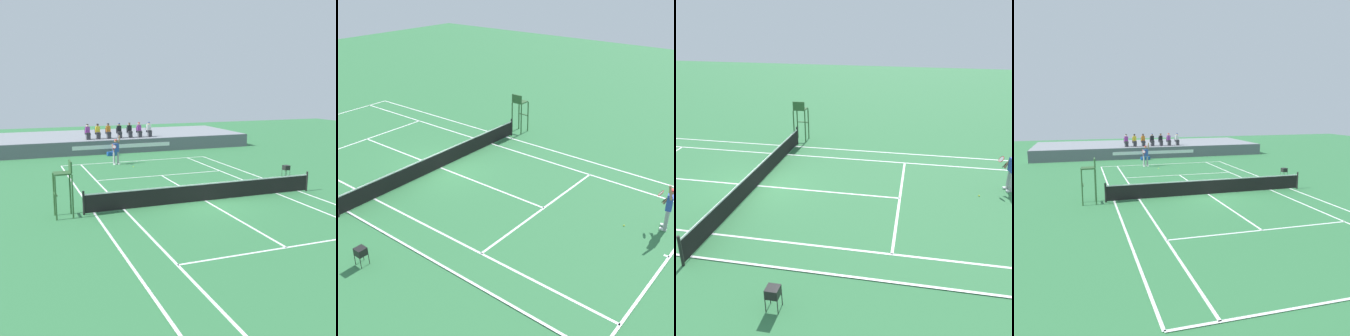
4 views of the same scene
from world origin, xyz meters
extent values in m
plane|color=#337542|center=(0.00, 0.00, 0.00)|extent=(80.00, 80.00, 0.00)
cube|color=#337542|center=(0.00, 0.00, 0.01)|extent=(10.98, 23.78, 0.02)
cube|color=white|center=(0.00, 11.89, 0.02)|extent=(10.98, 0.10, 0.01)
cube|color=white|center=(-5.49, 0.00, 0.02)|extent=(0.10, 23.78, 0.01)
cube|color=white|center=(5.49, 0.00, 0.02)|extent=(0.10, 23.78, 0.01)
cube|color=white|center=(-4.11, 0.00, 0.02)|extent=(0.10, 23.78, 0.01)
cube|color=white|center=(4.11, 0.00, 0.02)|extent=(0.10, 23.78, 0.01)
cube|color=white|center=(0.00, 6.40, 0.02)|extent=(8.22, 0.10, 0.01)
cube|color=white|center=(0.00, -6.40, 0.02)|extent=(8.22, 0.10, 0.01)
cube|color=white|center=(0.00, 0.00, 0.02)|extent=(0.10, 12.80, 0.01)
cube|color=white|center=(0.00, 11.79, 0.02)|extent=(0.10, 0.20, 0.01)
cylinder|color=black|center=(-5.94, 0.00, 0.54)|extent=(0.10, 0.10, 1.07)
cube|color=black|center=(0.00, 0.00, 0.48)|extent=(11.78, 0.02, 0.84)
cube|color=white|center=(0.00, 0.00, 0.90)|extent=(11.78, 0.03, 0.06)
cylinder|color=#9E9EA3|center=(-1.58, 11.13, 0.46)|extent=(0.15, 0.15, 0.92)
cylinder|color=#9E9EA3|center=(-1.89, 11.05, 0.46)|extent=(0.15, 0.15, 0.92)
cube|color=white|center=(-1.57, 11.07, 0.05)|extent=(0.18, 0.30, 0.10)
cube|color=white|center=(-1.88, 10.99, 0.05)|extent=(0.18, 0.30, 0.10)
cube|color=#2D4CA8|center=(-1.74, 11.09, 1.22)|extent=(0.45, 0.33, 0.60)
sphere|color=#A37556|center=(-1.74, 11.09, 1.69)|extent=(0.22, 0.22, 0.22)
cylinder|color=red|center=(-1.74, 11.09, 1.78)|extent=(0.21, 0.21, 0.06)
cylinder|color=#A37556|center=(-1.48, 11.12, 1.78)|extent=(0.14, 0.23, 0.61)
cylinder|color=#A37556|center=(-1.97, 10.93, 1.24)|extent=(0.17, 0.34, 0.56)
cylinder|color=black|center=(-1.98, 10.80, 1.11)|extent=(0.08, 0.19, 0.25)
torus|color=red|center=(-1.98, 10.63, 1.37)|extent=(0.34, 0.26, 0.26)
cylinder|color=silver|center=(-1.98, 10.63, 1.37)|extent=(0.30, 0.22, 0.22)
sphere|color=#D1E533|center=(-0.87, 9.73, 0.03)|extent=(0.07, 0.07, 0.07)
cylinder|color=#2D562D|center=(-7.15, -0.35, 0.95)|extent=(0.07, 0.07, 1.90)
cylinder|color=#2D562D|center=(-7.15, 0.35, 0.95)|extent=(0.07, 0.07, 1.90)
cylinder|color=#2D562D|center=(-6.45, -0.35, 0.95)|extent=(0.07, 0.07, 1.90)
cylinder|color=#2D562D|center=(-6.45, 0.35, 0.95)|extent=(0.07, 0.07, 1.90)
cube|color=#2D562D|center=(-6.80, 0.00, 1.93)|extent=(0.70, 0.70, 0.06)
cube|color=#2D562D|center=(-6.45, 0.00, 2.20)|extent=(0.06, 0.70, 0.48)
cube|color=#2D562D|center=(-7.11, 0.00, 1.04)|extent=(0.10, 0.70, 0.04)
cube|color=black|center=(7.17, 3.48, 0.56)|extent=(0.36, 0.36, 0.28)
cylinder|color=black|center=(7.00, 3.31, 0.21)|extent=(0.02, 0.02, 0.42)
cylinder|color=black|center=(7.34, 3.31, 0.21)|extent=(0.02, 0.02, 0.42)
cylinder|color=black|center=(7.00, 3.65, 0.21)|extent=(0.02, 0.02, 0.42)
cylinder|color=black|center=(7.34, 3.65, 0.21)|extent=(0.02, 0.02, 0.42)
ellipsoid|color=#D1E533|center=(7.17, 3.48, 0.64)|extent=(0.30, 0.30, 0.12)
camera|label=1|loc=(-8.85, -18.00, 5.62)|focal=45.37mm
camera|label=2|loc=(13.58, 15.10, 9.78)|focal=45.98mm
camera|label=3|loc=(14.79, 6.91, 7.50)|focal=41.24mm
camera|label=4|loc=(-7.14, -19.09, 5.08)|focal=38.00mm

